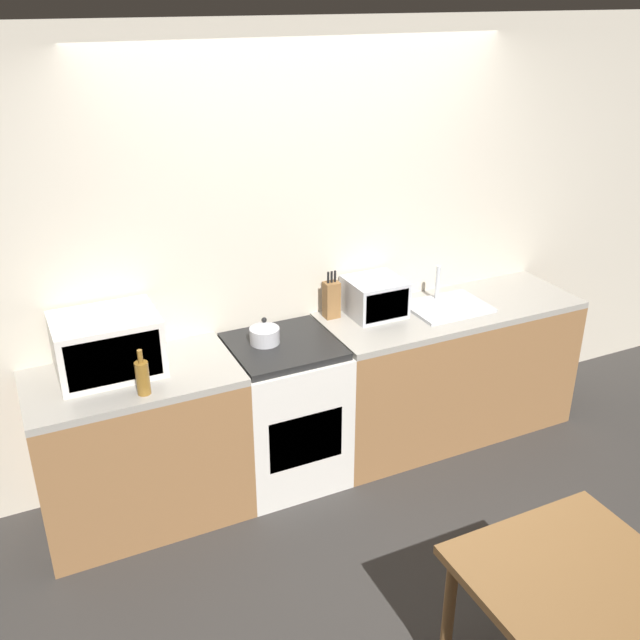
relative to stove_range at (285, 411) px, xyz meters
The scene contains 12 objects.
ground_plane 1.00m from the stove_range, 70.65° to the right, with size 16.00×16.00×0.00m, color #33302D.
wall_back 0.96m from the stove_range, 49.17° to the left, with size 10.00×0.06×2.60m.
counter_left_run 0.86m from the stove_range, behind, with size 1.10×0.62×0.90m.
counter_right_run 1.15m from the stove_range, ahead, with size 1.69×0.62×0.90m.
stove_range is the anchor object (origin of this frame).
kettle 0.53m from the stove_range, 150.40° to the left, with size 0.17×0.17×0.16m.
microwave 1.13m from the stove_range, behind, with size 0.53×0.40×0.32m.
bottle 1.02m from the stove_range, 165.82° to the right, with size 0.07×0.07×0.24m.
knife_block 0.73m from the stove_range, 26.57° to the left, with size 0.09×0.07×0.30m.
toaster_oven 0.88m from the stove_range, 11.10° to the left, with size 0.33×0.32×0.23m.
sink_basin 1.22m from the stove_range, ahead, with size 0.49×0.37×0.24m.
dining_table 2.01m from the stove_range, 79.16° to the right, with size 0.79×0.78×0.73m.
Camera 1 is at (-1.66, -2.50, 2.73)m, focal length 40.00 mm.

